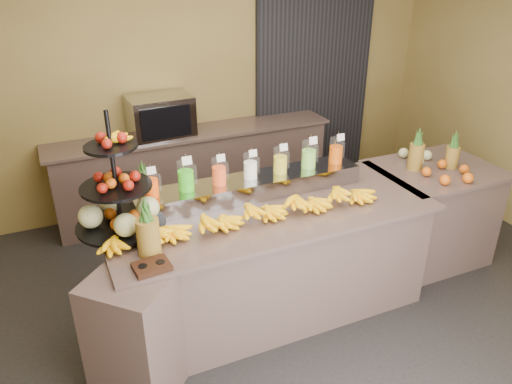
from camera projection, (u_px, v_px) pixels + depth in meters
ground at (286, 329)px, 3.94m from camera, size 6.00×6.00×0.00m
room_envelope at (267, 69)px, 3.82m from camera, size 6.04×5.02×2.82m
buffet_counter at (259, 267)px, 3.90m from camera, size 2.75×1.25×0.93m
right_counter at (429, 213)px, 4.68m from camera, size 1.08×0.88×0.93m
back_ledge at (195, 171)px, 5.57m from camera, size 3.10×0.55×0.93m
pitcher_tray at (250, 187)px, 3.95m from camera, size 1.85×0.30×0.15m
juice_pitcher_orange_a at (151, 185)px, 3.59m from camera, size 0.11×0.11×0.26m
juice_pitcher_green at (186, 178)px, 3.68m from camera, size 0.13×0.13×0.30m
juice_pitcher_orange_b at (219, 173)px, 3.78m from camera, size 0.11×0.12×0.27m
juice_pitcher_milk at (250, 168)px, 3.88m from camera, size 0.11×0.11×0.27m
juice_pitcher_lemon at (280, 162)px, 3.97m from camera, size 0.11×0.12×0.28m
juice_pitcher_lime at (309, 156)px, 4.06m from camera, size 0.12×0.13×0.30m
juice_pitcher_orange_c at (336, 152)px, 4.16m from camera, size 0.12×0.12×0.28m
banana_heap at (248, 210)px, 3.59m from camera, size 2.10×0.19×0.17m
fruit_stand at (124, 201)px, 3.41m from camera, size 0.72×0.72×0.87m
condiment_caddy at (152, 266)px, 3.07m from camera, size 0.24×0.19×0.03m
pineapple_left_a at (148, 233)px, 3.16m from camera, size 0.15×0.15×0.41m
pineapple_left_b at (144, 189)px, 3.76m from camera, size 0.12×0.12×0.38m
right_fruit_pile at (440, 165)px, 4.35m from camera, size 0.45×0.43×0.24m
oven_warmer at (160, 116)px, 5.15m from camera, size 0.66×0.47×0.42m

